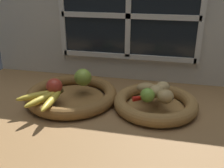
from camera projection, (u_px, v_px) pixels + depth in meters
ground_plane at (115, 108)px, 104.98cm from camera, size 140.00×90.00×3.00cm
back_wall at (129, 22)px, 120.25cm from camera, size 140.00×4.60×55.00cm
fruit_bowl_left at (72, 95)px, 106.84cm from camera, size 37.49×37.49×4.96cm
fruit_bowl_right at (155, 104)px, 99.92cm from camera, size 32.41×32.41×4.96cm
apple_red_front at (54, 86)px, 100.69cm from camera, size 6.40×6.40×6.40cm
apple_green_back at (83, 77)px, 108.21cm from camera, size 7.32×7.32×7.32cm
banana_bunch_front at (45, 98)px, 95.73cm from camera, size 15.25×18.15×2.61cm
potato_back at (163, 87)px, 101.95cm from camera, size 7.69×8.38×4.60cm
potato_large at (156, 92)px, 97.93cm from camera, size 5.75×6.52×4.88cm
potato_small at (165, 96)px, 93.98cm from camera, size 7.27×6.97×5.02cm
potato_oblong at (146, 88)px, 101.65cm from camera, size 8.51×6.54×4.34cm
lime_near at (147, 95)px, 94.54cm from camera, size 5.36×5.36×5.36cm
chili_pepper at (149, 97)px, 96.67cm from camera, size 12.48×7.38×2.03cm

